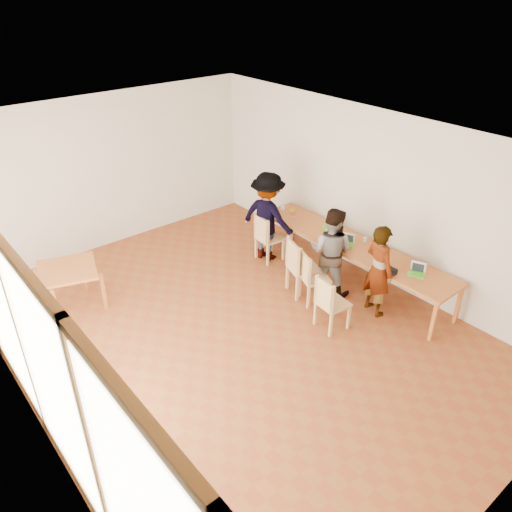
# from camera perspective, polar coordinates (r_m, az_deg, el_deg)

# --- Properties ---
(ground) EXTENTS (8.00, 8.00, 0.00)m
(ground) POSITION_cam_1_polar(r_m,az_deg,el_deg) (7.89, -2.15, -8.72)
(ground) COLOR brown
(ground) RESTS_ON ground
(wall_back) EXTENTS (6.00, 0.10, 3.00)m
(wall_back) POSITION_cam_1_polar(r_m,az_deg,el_deg) (10.25, -16.32, 9.22)
(wall_back) COLOR beige
(wall_back) RESTS_ON ground
(wall_right) EXTENTS (0.10, 8.00, 3.00)m
(wall_right) POSITION_cam_1_polar(r_m,az_deg,el_deg) (8.99, 13.06, 6.76)
(wall_right) COLOR beige
(wall_right) RESTS_ON ground
(window_wall) EXTENTS (0.10, 8.00, 3.00)m
(window_wall) POSITION_cam_1_polar(r_m,az_deg,el_deg) (6.05, -25.45, -7.99)
(window_wall) COLOR white
(window_wall) RESTS_ON ground
(ceiling) EXTENTS (6.00, 8.00, 0.04)m
(ceiling) POSITION_cam_1_polar(r_m,az_deg,el_deg) (6.45, -2.67, 12.72)
(ceiling) COLOR white
(ceiling) RESTS_ON wall_back
(communal_table) EXTENTS (0.80, 4.00, 0.75)m
(communal_table) POSITION_cam_1_polar(r_m,az_deg,el_deg) (8.93, 10.88, 1.14)
(communal_table) COLOR #B46328
(communal_table) RESTS_ON ground
(side_table) EXTENTS (0.90, 0.90, 0.75)m
(side_table) POSITION_cam_1_polar(r_m,az_deg,el_deg) (8.61, -20.75, -1.82)
(side_table) COLOR #B46328
(side_table) RESTS_ON ground
(chair_near) EXTENTS (0.47, 0.47, 0.49)m
(chair_near) POSITION_cam_1_polar(r_m,az_deg,el_deg) (7.71, 8.32, -4.86)
(chair_near) COLOR tan
(chair_near) RESTS_ON ground
(chair_mid) EXTENTS (0.57, 0.57, 0.50)m
(chair_mid) POSITION_cam_1_polar(r_m,az_deg,el_deg) (8.30, 6.18, -1.89)
(chair_mid) COLOR tan
(chair_mid) RESTS_ON ground
(chair_far) EXTENTS (0.61, 0.61, 0.55)m
(chair_far) POSITION_cam_1_polar(r_m,az_deg,el_deg) (8.45, 4.84, -0.69)
(chair_far) COLOR tan
(chair_far) RESTS_ON ground
(chair_empty) EXTENTS (0.47, 0.47, 0.50)m
(chair_empty) POSITION_cam_1_polar(r_m,az_deg,el_deg) (9.45, 1.12, 2.59)
(chair_empty) COLOR tan
(chair_empty) RESTS_ON ground
(chair_spare) EXTENTS (0.40, 0.40, 0.43)m
(chair_spare) POSITION_cam_1_polar(r_m,az_deg,el_deg) (7.24, -21.13, -10.21)
(chair_spare) COLOR tan
(chair_spare) RESTS_ON ground
(person_near) EXTENTS (0.48, 0.64, 1.57)m
(person_near) POSITION_cam_1_polar(r_m,az_deg,el_deg) (8.14, 13.82, -1.60)
(person_near) COLOR gray
(person_near) RESTS_ON ground
(person_mid) EXTENTS (0.86, 0.95, 1.59)m
(person_mid) POSITION_cam_1_polar(r_m,az_deg,el_deg) (8.49, 8.54, 0.48)
(person_mid) COLOR gray
(person_mid) RESTS_ON ground
(person_far) EXTENTS (0.90, 1.25, 1.75)m
(person_far) POSITION_cam_1_polar(r_m,az_deg,el_deg) (9.43, 1.35, 4.49)
(person_far) COLOR gray
(person_far) RESTS_ON ground
(laptop_near) EXTENTS (0.30, 0.31, 0.21)m
(laptop_near) POSITION_cam_1_polar(r_m,az_deg,el_deg) (8.25, 17.95, -1.63)
(laptop_near) COLOR #51B626
(laptop_near) RESTS_ON communal_table
(laptop_mid) EXTENTS (0.28, 0.29, 0.20)m
(laptop_mid) POSITION_cam_1_polar(r_m,az_deg,el_deg) (8.85, 10.42, 1.69)
(laptop_mid) COLOR #51B626
(laptop_mid) RESTS_ON communal_table
(laptop_far) EXTENTS (0.30, 0.31, 0.22)m
(laptop_far) POSITION_cam_1_polar(r_m,az_deg,el_deg) (9.35, 8.55, 3.49)
(laptop_far) COLOR #51B626
(laptop_far) RESTS_ON communal_table
(yellow_mug) EXTENTS (0.13, 0.13, 0.09)m
(yellow_mug) POSITION_cam_1_polar(r_m,az_deg,el_deg) (9.90, 4.21, 5.22)
(yellow_mug) COLOR yellow
(yellow_mug) RESTS_ON communal_table
(green_bottle) EXTENTS (0.07, 0.07, 0.28)m
(green_bottle) POSITION_cam_1_polar(r_m,az_deg,el_deg) (8.86, 8.51, 2.50)
(green_bottle) COLOR #0F6717
(green_bottle) RESTS_ON communal_table
(clear_glass) EXTENTS (0.07, 0.07, 0.09)m
(clear_glass) POSITION_cam_1_polar(r_m,az_deg,el_deg) (8.98, 12.33, 1.83)
(clear_glass) COLOR silver
(clear_glass) RESTS_ON communal_table
(condiment_cup) EXTENTS (0.08, 0.08, 0.06)m
(condiment_cup) POSITION_cam_1_polar(r_m,az_deg,el_deg) (10.04, 3.10, 5.52)
(condiment_cup) COLOR white
(condiment_cup) RESTS_ON communal_table
(pink_phone) EXTENTS (0.05, 0.10, 0.01)m
(pink_phone) POSITION_cam_1_polar(r_m,az_deg,el_deg) (9.70, 4.36, 4.42)
(pink_phone) COLOR #F43A89
(pink_phone) RESTS_ON communal_table
(black_pouch) EXTENTS (0.16, 0.26, 0.09)m
(black_pouch) POSITION_cam_1_polar(r_m,az_deg,el_deg) (8.16, 14.84, -1.58)
(black_pouch) COLOR black
(black_pouch) RESTS_ON communal_table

